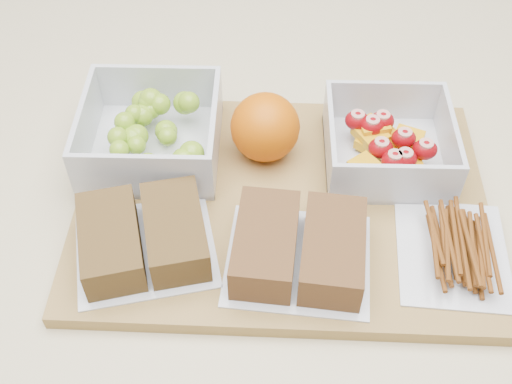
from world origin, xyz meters
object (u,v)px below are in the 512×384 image
Objects in this scene: fruit_container at (388,145)px; grape_container at (153,132)px; sandwich_bag_center at (299,248)px; sandwich_bag_left at (143,237)px; cutting_board at (282,204)px; orange at (265,127)px; pretzel_bag at (455,245)px.

grape_container is at bearing 177.78° from fruit_container.
sandwich_bag_left is at bearing 176.37° from sandwich_bag_center.
grape_container reaches higher than sandwich_bag_center.
sandwich_bag_center is (0.01, -0.08, 0.03)m from cutting_board.
grape_container is 0.12m from orange.
grape_container is at bearing 179.26° from orange.
sandwich_bag_center reaches higher than cutting_board.
grape_container is 0.99× the size of sandwich_bag_center.
orange is 0.18m from sandwich_bag_left.
fruit_container is 0.90× the size of sandwich_bag_center.
grape_container is 0.33m from pretzel_bag.
sandwich_bag_center is at bearing -125.34° from fruit_container.
fruit_container is at bearing -2.22° from grape_container.
fruit_container is (0.11, 0.06, 0.03)m from cutting_board.
sandwich_bag_center is at bearing -77.97° from cutting_board.
fruit_container is 1.77× the size of orange.
orange is (-0.13, 0.01, 0.02)m from fruit_container.
sandwich_bag_center is 0.15m from pretzel_bag.
orange is at bearing 143.75° from pretzel_bag.
sandwich_bag_left is at bearing -86.65° from grape_container.
grape_container is at bearing 136.55° from sandwich_bag_center.
sandwich_bag_left is (-0.11, -0.13, -0.02)m from orange.
sandwich_bag_left is (-0.13, -0.07, 0.03)m from cutting_board.
fruit_container reaches higher than cutting_board.
orange reaches higher than cutting_board.
grape_container is at bearing 154.71° from cutting_board.
sandwich_bag_center is at bearing -43.45° from grape_container.
orange is at bearing 106.72° from cutting_board.
grape_container is (-0.14, 0.07, 0.03)m from cutting_board.
grape_container reaches higher than pretzel_bag.
pretzel_bag is at bearing -20.94° from cutting_board.
sandwich_bag_left reaches higher than cutting_board.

